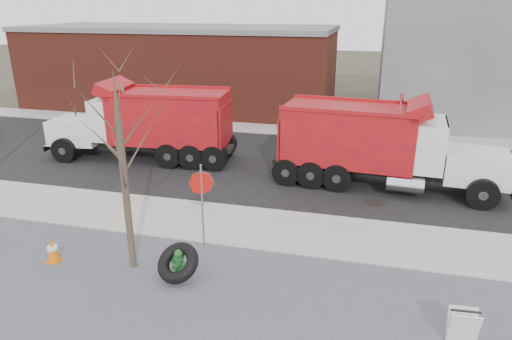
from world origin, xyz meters
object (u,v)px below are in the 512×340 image
(truck_tire, at_px, (178,263))
(dump_truck_red_b, at_px, (148,121))
(stop_sign, at_px, (202,191))
(sandwich_board, at_px, (463,327))
(dump_truck_red_a, at_px, (378,142))
(fire_hydrant, at_px, (179,264))

(truck_tire, xyz_separation_m, dump_truck_red_b, (-5.05, 8.58, 1.29))
(stop_sign, relative_size, sandwich_board, 3.12)
(sandwich_board, relative_size, dump_truck_red_a, 0.09)
(stop_sign, bearing_deg, dump_truck_red_b, 123.28)
(truck_tire, height_order, dump_truck_red_a, dump_truck_red_a)
(fire_hydrant, relative_size, dump_truck_red_a, 0.09)
(dump_truck_red_a, bearing_deg, truck_tire, -116.94)
(dump_truck_red_b, bearing_deg, truck_tire, 115.67)
(fire_hydrant, height_order, dump_truck_red_a, dump_truck_red_a)
(dump_truck_red_a, bearing_deg, stop_sign, -123.74)
(sandwich_board, distance_m, dump_truck_red_b, 14.94)
(truck_tire, height_order, stop_sign, stop_sign)
(fire_hydrant, xyz_separation_m, stop_sign, (0.05, 1.64, 1.36))
(dump_truck_red_b, bearing_deg, stop_sign, 121.84)
(fire_hydrant, bearing_deg, dump_truck_red_b, 132.09)
(fire_hydrant, xyz_separation_m, sandwich_board, (6.56, -0.90, 0.07))
(stop_sign, bearing_deg, sandwich_board, -24.65)
(dump_truck_red_a, bearing_deg, sandwich_board, -73.58)
(sandwich_board, bearing_deg, dump_truck_red_b, 136.39)
(dump_truck_red_a, height_order, dump_truck_red_b, dump_truck_red_b)
(stop_sign, relative_size, dump_truck_red_b, 0.30)
(stop_sign, xyz_separation_m, dump_truck_red_b, (-5.07, 6.82, 0.05))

